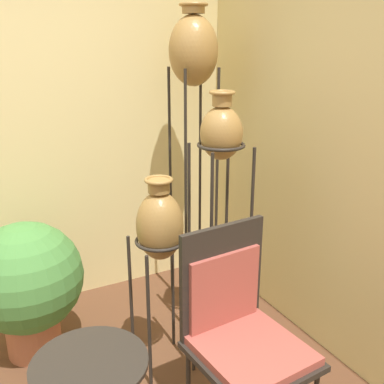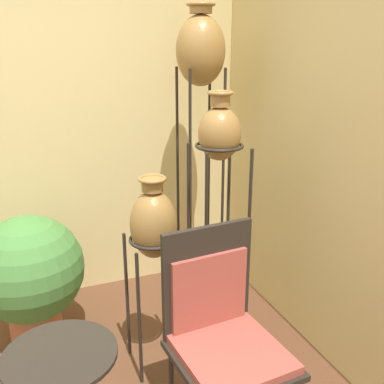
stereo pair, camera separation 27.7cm
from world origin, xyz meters
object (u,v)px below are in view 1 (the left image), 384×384
Objects in this scene: vase_stand_medium at (221,143)px; vase_stand_short at (160,228)px; chair at (239,325)px; potted_plant at (28,282)px; vase_stand_tall at (193,57)px.

vase_stand_short is at bearing -170.74° from vase_stand_medium.
potted_plant is (-0.81, 1.08, -0.10)m from chair.
chair is (0.15, -0.59, -0.31)m from vase_stand_short.
chair reaches higher than potted_plant.
vase_stand_medium is 1.02m from chair.
vase_stand_medium is 1.36× the size of vase_stand_short.
vase_stand_medium is at bearing -21.07° from potted_plant.
vase_stand_short is 1.37× the size of potted_plant.
vase_stand_short is 0.68m from chair.
chair is at bearing -53.03° from potted_plant.
vase_stand_medium is at bearing 9.26° from vase_stand_short.
vase_stand_tall is 2.44× the size of potted_plant.
vase_stand_tall is 1.74m from chair.
vase_stand_tall is 2.00× the size of chair.
potted_plant is (-1.21, -0.14, -1.28)m from vase_stand_tall.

